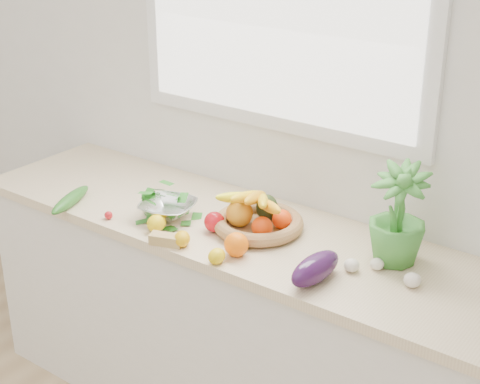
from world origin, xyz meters
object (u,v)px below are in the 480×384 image
Objects in this scene: eggplant at (315,268)px; potted_herb at (398,214)px; apple at (214,222)px; fruit_basket at (258,218)px; cucumber at (70,200)px; colander_with_spinach at (168,204)px.

potted_herb is at bearing 61.20° from eggplant.
apple is 0.18× the size of fruit_basket.
eggplant is at bearing -118.80° from potted_herb.
cucumber is at bearing -164.54° from potted_herb.
fruit_basket is (-0.37, 0.19, 0.00)m from eggplant.
potted_herb reaches higher than colander_with_spinach.
apple is at bearing 14.91° from cucumber.
colander_with_spinach is at bearing -166.93° from potted_herb.
colander_with_spinach reaches higher than apple.
cucumber is 0.66× the size of fruit_basket.
potted_herb is 0.54m from fruit_basket.
eggplant is 0.34m from potted_herb.
cucumber is 0.42m from colander_with_spinach.
fruit_basket is 0.36m from colander_with_spinach.
apple is 0.28× the size of cucumber.
fruit_basket is at bearing 152.10° from eggplant.
colander_with_spinach is (-0.34, -0.12, 0.01)m from fruit_basket.
colander_with_spinach is (-0.85, -0.20, -0.12)m from potted_herb.
apple is 0.22× the size of potted_herb.
eggplant reaches higher than cucumber.
apple is 0.68m from potted_herb.
colander_with_spinach is at bearing 20.47° from cucumber.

